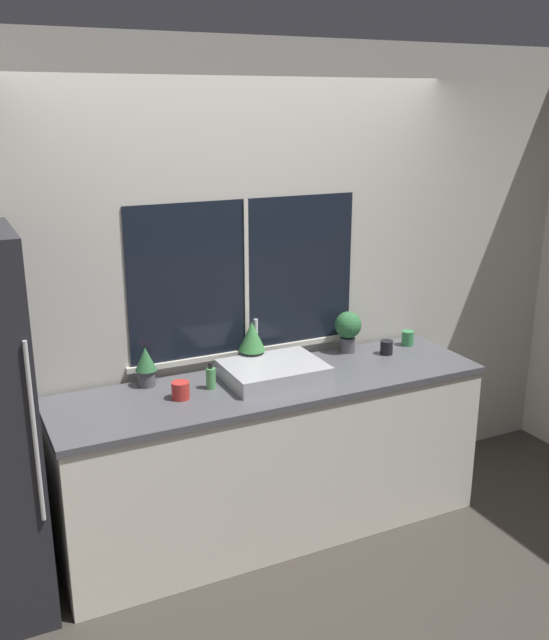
% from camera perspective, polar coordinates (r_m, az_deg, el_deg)
% --- Properties ---
extents(ground_plane, '(14.00, 14.00, 0.00)m').
position_cam_1_polar(ground_plane, '(4.08, 1.86, -18.44)').
color(ground_plane, '#38332D').
extents(wall_back, '(8.00, 0.09, 2.70)m').
position_cam_1_polar(wall_back, '(4.08, -2.48, 2.59)').
color(wall_back, '#BCB7AD').
rests_on(wall_back, ground_plane).
extents(wall_right, '(0.06, 7.00, 2.70)m').
position_cam_1_polar(wall_right, '(5.95, 15.04, 6.64)').
color(wall_right, '#BCB7AD').
rests_on(wall_right, ground_plane).
extents(counter, '(2.40, 0.65, 0.91)m').
position_cam_1_polar(counter, '(4.08, -0.15, -10.90)').
color(counter, silver).
rests_on(counter, ground_plane).
extents(sink, '(0.53, 0.46, 0.28)m').
position_cam_1_polar(sink, '(3.91, -0.09, -4.10)').
color(sink, '#ADADB2').
rests_on(sink, counter).
extents(potted_plant_left, '(0.12, 0.12, 0.22)m').
position_cam_1_polar(potted_plant_left, '(3.85, -10.25, -3.56)').
color(potted_plant_left, '#4C4C51').
rests_on(potted_plant_left, counter).
extents(potted_plant_center, '(0.15, 0.15, 0.28)m').
position_cam_1_polar(potted_plant_center, '(4.03, -1.82, -1.82)').
color(potted_plant_center, '#4C4C51').
rests_on(potted_plant_center, counter).
extents(potted_plant_right, '(0.16, 0.16, 0.25)m').
position_cam_1_polar(potted_plant_right, '(4.31, 5.90, -0.63)').
color(potted_plant_right, '#4C4C51').
rests_on(potted_plant_right, counter).
extents(soap_bottle, '(0.05, 0.05, 0.15)m').
position_cam_1_polar(soap_bottle, '(3.79, -5.11, -4.62)').
color(soap_bottle, '#519E5B').
rests_on(soap_bottle, counter).
extents(mug_red, '(0.09, 0.09, 0.09)m').
position_cam_1_polar(mug_red, '(3.69, -7.53, -5.60)').
color(mug_red, '#B72D28').
rests_on(mug_red, counter).
extents(mug_black, '(0.08, 0.08, 0.08)m').
position_cam_1_polar(mug_black, '(4.34, 8.95, -2.18)').
color(mug_black, black).
rests_on(mug_black, counter).
extents(mug_green, '(0.07, 0.07, 0.09)m').
position_cam_1_polar(mug_green, '(4.52, 10.60, -1.44)').
color(mug_green, '#38844C').
rests_on(mug_green, counter).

